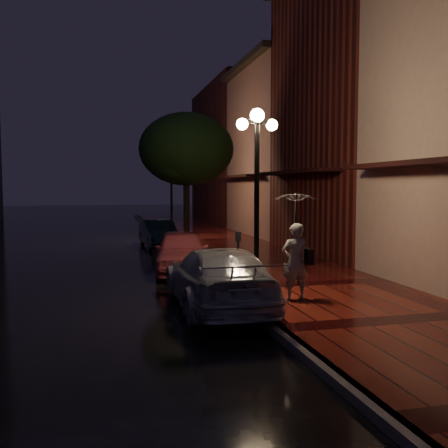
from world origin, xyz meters
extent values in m
plane|color=black|center=(0.00, 0.00, 0.00)|extent=(120.00, 120.00, 0.00)
cube|color=#400B0C|center=(2.25, 0.00, 0.07)|extent=(4.50, 60.00, 0.15)
cube|color=#595451|center=(0.00, 0.00, 0.07)|extent=(0.25, 60.00, 0.15)
cube|color=#511914|center=(7.00, 2.00, 5.50)|extent=(5.00, 8.00, 11.00)
cube|color=#8C5951|center=(7.00, 10.00, 4.50)|extent=(5.00, 8.00, 9.00)
cube|color=#511914|center=(7.00, 20.00, 5.00)|extent=(5.00, 12.00, 10.00)
cylinder|color=black|center=(0.35, -5.00, 2.15)|extent=(0.12, 0.12, 4.00)
cylinder|color=black|center=(0.35, -5.00, 0.30)|extent=(0.36, 0.36, 0.30)
cube|color=black|center=(0.35, -5.00, 4.15)|extent=(0.70, 0.08, 0.08)
sphere|color=#FBDD97|center=(0.35, -5.00, 4.30)|extent=(0.32, 0.32, 0.32)
sphere|color=#FBDD97|center=(0.00, -5.00, 4.10)|extent=(0.26, 0.26, 0.26)
sphere|color=#FBDD97|center=(0.70, -5.00, 4.10)|extent=(0.26, 0.26, 0.26)
cylinder|color=black|center=(0.35, 9.00, 2.15)|extent=(0.12, 0.12, 4.00)
cylinder|color=black|center=(0.35, 9.00, 0.30)|extent=(0.36, 0.36, 0.30)
cube|color=black|center=(0.35, 9.00, 4.15)|extent=(0.70, 0.08, 0.08)
sphere|color=#FBDD97|center=(0.35, 9.00, 4.30)|extent=(0.32, 0.32, 0.32)
sphere|color=#FBDD97|center=(0.00, 9.00, 4.10)|extent=(0.26, 0.26, 0.26)
sphere|color=#FBDD97|center=(0.70, 9.00, 4.10)|extent=(0.26, 0.26, 0.26)
cylinder|color=black|center=(0.60, 6.00, 1.75)|extent=(0.28, 0.28, 3.20)
ellipsoid|color=black|center=(0.60, 6.00, 4.35)|extent=(4.16, 4.16, 3.20)
sphere|color=black|center=(1.30, 6.60, 3.75)|extent=(1.80, 1.80, 1.80)
sphere|color=black|center=(0.00, 5.30, 3.85)|extent=(1.80, 1.80, 1.80)
imported|color=#C85259|center=(-0.66, -0.41, 0.68)|extent=(2.09, 4.15, 1.36)
imported|color=black|center=(-0.60, 6.41, 0.61)|extent=(1.55, 3.78, 1.22)
imported|color=#9D9EA5|center=(-0.60, -5.17, 0.68)|extent=(1.97, 4.73, 1.37)
imported|color=silver|center=(1.10, -5.48, 1.02)|extent=(0.66, 0.45, 1.75)
imported|color=silver|center=(1.10, -5.48, 2.13)|extent=(1.01, 1.03, 0.93)
cylinder|color=black|center=(1.10, -5.48, 1.43)|extent=(0.02, 0.02, 1.40)
cube|color=black|center=(1.39, -5.53, 1.14)|extent=(0.14, 0.33, 0.35)
cylinder|color=black|center=(0.15, -4.14, 0.76)|extent=(0.07, 0.07, 1.22)
cube|color=black|center=(0.15, -4.14, 1.48)|extent=(0.15, 0.12, 0.24)
camera|label=1|loc=(-3.11, -15.84, 2.70)|focal=40.00mm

